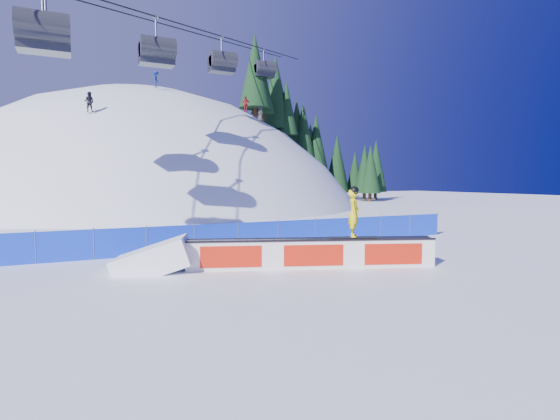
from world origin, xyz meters
name	(u,v)px	position (x,y,z in m)	size (l,w,h in m)	color
ground	(306,265)	(0.00, 0.00, 0.00)	(160.00, 160.00, 0.00)	white
snow_hill	(145,347)	(0.00, 42.00, -18.00)	(64.00, 64.00, 64.00)	white
treeline	(309,128)	(23.08, 40.87, 10.46)	(23.98, 11.90, 20.84)	#372316
safety_fence	(259,235)	(0.00, 4.50, 0.60)	(22.05, 0.05, 1.30)	#1237DB
chairlift	(211,35)	(4.74, 27.49, 16.89)	(40.80, 41.70, 22.00)	gray
rail_box	(312,253)	(-0.06, -0.57, 0.52)	(8.51, 3.59, 1.06)	white
snow_ramp	(154,271)	(-5.25, 1.31, 0.00)	(2.51, 1.67, 0.94)	white
snowboarder	(354,213)	(1.35, -1.09, 1.97)	(1.77, 0.90, 1.84)	black
distant_skiers	(185,97)	(2.69, 29.66, 11.27)	(17.35, 8.22, 5.58)	black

